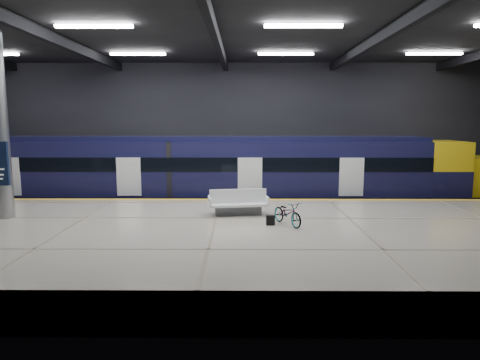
{
  "coord_description": "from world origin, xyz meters",
  "views": [
    {
      "loc": [
        1.01,
        -16.82,
        4.74
      ],
      "look_at": [
        0.86,
        1.5,
        2.2
      ],
      "focal_mm": 32.0,
      "sensor_mm": 36.0,
      "label": 1
    }
  ],
  "objects": [
    {
      "name": "ground",
      "position": [
        0.0,
        0.0,
        0.0
      ],
      "size": [
        30.0,
        30.0,
        0.0
      ],
      "primitive_type": "plane",
      "color": "black",
      "rests_on": "ground"
    },
    {
      "name": "room_shell",
      "position": [
        -0.0,
        0.0,
        5.72
      ],
      "size": [
        30.1,
        16.1,
        8.05
      ],
      "color": "black",
      "rests_on": "ground"
    },
    {
      "name": "platform",
      "position": [
        0.0,
        -2.5,
        0.55
      ],
      "size": [
        30.0,
        11.0,
        1.1
      ],
      "primitive_type": "cube",
      "color": "#B6AB9A",
      "rests_on": "ground"
    },
    {
      "name": "safety_strip",
      "position": [
        0.0,
        2.75,
        1.11
      ],
      "size": [
        30.0,
        0.4,
        0.01
      ],
      "primitive_type": "cube",
      "color": "gold",
      "rests_on": "platform"
    },
    {
      "name": "rails",
      "position": [
        0.0,
        5.5,
        0.08
      ],
      "size": [
        30.0,
        1.52,
        0.16
      ],
      "color": "gray",
      "rests_on": "ground"
    },
    {
      "name": "train",
      "position": [
        0.13,
        5.5,
        2.06
      ],
      "size": [
        29.4,
        2.84,
        3.79
      ],
      "color": "black",
      "rests_on": "ground"
    },
    {
      "name": "bench",
      "position": [
        0.8,
        -0.43,
        1.46
      ],
      "size": [
        2.41,
        1.28,
        1.01
      ],
      "rotation": [
        0.0,
        0.0,
        0.15
      ],
      "color": "#595B60",
      "rests_on": "platform"
    },
    {
      "name": "bicycle",
      "position": [
        2.56,
        -2.11,
        1.53
      ],
      "size": [
        1.27,
        1.71,
        0.86
      ],
      "primitive_type": "imported",
      "rotation": [
        0.0,
        0.0,
        0.49
      ],
      "color": "#99999E",
      "rests_on": "platform"
    },
    {
      "name": "pannier_bag",
      "position": [
        1.96,
        -2.11,
        1.28
      ],
      "size": [
        0.31,
        0.2,
        0.35
      ],
      "primitive_type": "cube",
      "rotation": [
        0.0,
        0.0,
        0.05
      ],
      "color": "black",
      "rests_on": "platform"
    }
  ]
}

